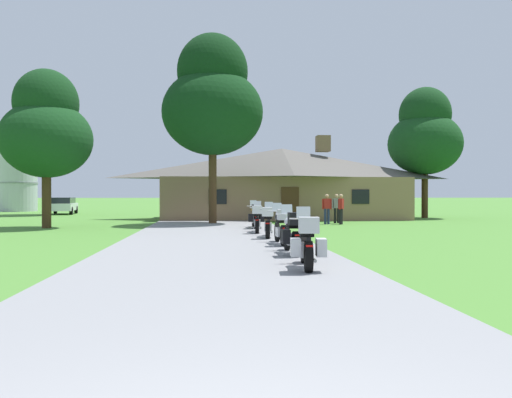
# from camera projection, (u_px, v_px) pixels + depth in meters

# --- Properties ---
(ground_plane) EXTENTS (500.00, 500.00, 0.00)m
(ground_plane) POSITION_uv_depth(u_px,v_px,m) (213.00, 232.00, 22.42)
(ground_plane) COLOR #4C8433
(asphalt_driveway) EXTENTS (6.40, 80.00, 0.06)m
(asphalt_driveway) POSITION_uv_depth(u_px,v_px,m) (214.00, 235.00, 20.42)
(asphalt_driveway) COLOR gray
(asphalt_driveway) RESTS_ON ground
(motorcycle_orange_nearest_to_camera) EXTENTS (0.86, 2.08, 1.30)m
(motorcycle_orange_nearest_to_camera) POSITION_uv_depth(u_px,v_px,m) (307.00, 243.00, 10.88)
(motorcycle_orange_nearest_to_camera) COLOR black
(motorcycle_orange_nearest_to_camera) RESTS_ON asphalt_driveway
(motorcycle_silver_second_in_row) EXTENTS (0.72, 2.08, 1.30)m
(motorcycle_silver_second_in_row) POSITION_uv_depth(u_px,v_px,m) (293.00, 233.00, 13.59)
(motorcycle_silver_second_in_row) COLOR black
(motorcycle_silver_second_in_row) RESTS_ON asphalt_driveway
(motorcycle_black_third_in_row) EXTENTS (0.66, 2.08, 1.30)m
(motorcycle_black_third_in_row) POSITION_uv_depth(u_px,v_px,m) (281.00, 227.00, 16.36)
(motorcycle_black_third_in_row) COLOR black
(motorcycle_black_third_in_row) RESTS_ON asphalt_driveway
(motorcycle_silver_fourth_in_row) EXTENTS (0.75, 2.08, 1.30)m
(motorcycle_silver_fourth_in_row) POSITION_uv_depth(u_px,v_px,m) (268.00, 222.00, 18.97)
(motorcycle_silver_fourth_in_row) COLOR black
(motorcycle_silver_fourth_in_row) RESTS_ON asphalt_driveway
(motorcycle_red_fifth_in_row) EXTENTS (0.69, 2.08, 1.30)m
(motorcycle_red_fifth_in_row) POSITION_uv_depth(u_px,v_px,m) (257.00, 219.00, 21.42)
(motorcycle_red_fifth_in_row) COLOR black
(motorcycle_red_fifth_in_row) RESTS_ON asphalt_driveway
(motorcycle_yellow_farthest_in_row) EXTENTS (0.72, 2.08, 1.30)m
(motorcycle_yellow_farthest_in_row) POSITION_uv_depth(u_px,v_px,m) (255.00, 216.00, 24.26)
(motorcycle_yellow_farthest_in_row) COLOR black
(motorcycle_yellow_farthest_in_row) RESTS_ON asphalt_driveway
(stone_lodge) EXTENTS (16.81, 7.56, 5.69)m
(stone_lodge) POSITION_uv_depth(u_px,v_px,m) (282.00, 182.00, 35.17)
(stone_lodge) COLOR #896B4C
(stone_lodge) RESTS_ON ground
(bystander_gray_shirt_near_lodge) EXTENTS (0.55, 0.25, 1.67)m
(bystander_gray_shirt_near_lodge) POSITION_uv_depth(u_px,v_px,m) (337.00, 207.00, 29.47)
(bystander_gray_shirt_near_lodge) COLOR black
(bystander_gray_shirt_near_lodge) RESTS_ON ground
(bystander_red_shirt_beside_signpost) EXTENTS (0.55, 0.24, 1.67)m
(bystander_red_shirt_beside_signpost) POSITION_uv_depth(u_px,v_px,m) (327.00, 207.00, 28.45)
(bystander_red_shirt_beside_signpost) COLOR navy
(bystander_red_shirt_beside_signpost) RESTS_ON ground
(bystander_red_shirt_by_tree) EXTENTS (0.38, 0.48, 1.67)m
(bystander_red_shirt_by_tree) POSITION_uv_depth(u_px,v_px,m) (341.00, 207.00, 28.21)
(bystander_red_shirt_by_tree) COLOR black
(bystander_red_shirt_by_tree) RESTS_ON ground
(tree_left_far) EXTENTS (5.83, 5.83, 10.96)m
(tree_left_far) POSITION_uv_depth(u_px,v_px,m) (46.00, 126.00, 41.37)
(tree_left_far) COLOR #422D19
(tree_left_far) RESTS_ON ground
(tree_left_near) EXTENTS (4.42, 4.42, 7.76)m
(tree_left_near) POSITION_uv_depth(u_px,v_px,m) (46.00, 129.00, 25.11)
(tree_left_near) COLOR #422D19
(tree_left_near) RESTS_ON ground
(tree_right_of_lodge) EXTENTS (5.11, 5.11, 9.18)m
(tree_right_of_lodge) POSITION_uv_depth(u_px,v_px,m) (425.00, 135.00, 36.12)
(tree_right_of_lodge) COLOR #422D19
(tree_right_of_lodge) RESTS_ON ground
(tree_by_lodge_front) EXTENTS (5.58, 5.58, 10.52)m
(tree_by_lodge_front) POSITION_uv_depth(u_px,v_px,m) (213.00, 100.00, 28.41)
(tree_by_lodge_front) COLOR #422D19
(tree_by_lodge_front) RESTS_ON ground
(metal_silo_distant) EXTENTS (3.57, 3.57, 6.43)m
(metal_silo_distant) POSITION_uv_depth(u_px,v_px,m) (19.00, 179.00, 50.47)
(metal_silo_distant) COLOR #B2B7BC
(metal_silo_distant) RESTS_ON ground
(parked_white_suv_far_left) EXTENTS (2.37, 4.79, 1.40)m
(parked_white_suv_far_left) POSITION_uv_depth(u_px,v_px,m) (63.00, 205.00, 42.97)
(parked_white_suv_far_left) COLOR silver
(parked_white_suv_far_left) RESTS_ON ground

